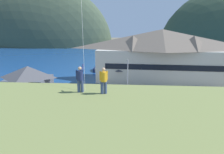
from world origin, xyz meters
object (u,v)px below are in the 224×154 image
Objects in this scene: moored_boat_wharfside at (100,67)px; parked_car_back_row_left at (178,103)px; harbor_lodge at (161,54)px; person_companion at (104,80)px; moored_boat_outer_mooring at (125,68)px; moored_boat_inner_slip at (100,68)px; parked_car_back_row_right at (156,122)px; parking_light_pole at (128,75)px; person_kite_flyer at (80,78)px; storage_shed_near_lot at (29,83)px; parked_car_front_row_end at (144,99)px; storage_shed_waterside at (121,72)px; wharf_dock at (113,68)px; parked_car_mid_row_far at (66,99)px.

moored_boat_wharfside is 31.09m from parked_car_back_row_left.
person_companion is at bearing -106.34° from harbor_lodge.
moored_boat_outer_mooring is (6.91, -0.01, -0.00)m from moored_boat_wharfside.
moored_boat_outer_mooring is 0.91× the size of moored_boat_inner_slip.
parked_car_back_row_right is 11.93m from parking_light_pole.
moored_boat_outer_mooring is 1.49× the size of parked_car_back_row_right.
moored_boat_outer_mooring is (-7.94, 10.98, -5.12)m from harbor_lodge.
storage_shed_near_lot is at bearing 127.79° from person_kite_flyer.
parked_car_back_row_right is at bearing 49.00° from person_kite_flyer.
person_companion is (13.43, -15.45, 4.73)m from storage_shed_near_lot.
moored_boat_inner_slip is at bearing 96.20° from person_kite_flyer.
parked_car_front_row_end is at bearing 164.76° from parked_car_back_row_left.
parking_light_pole reaches higher than parked_car_back_row_right.
parked_car_front_row_end is at bearing -58.36° from parking_light_pole.
harbor_lodge is 4.44× the size of storage_shed_near_lot.
parked_car_back_row_left is (14.52, -26.49, 0.34)m from moored_boat_inner_slip.
storage_shed_waterside is (-8.50, -1.68, -3.67)m from harbor_lodge.
moored_boat_wharfside and moored_boat_inner_slip have the same top height.
wharf_dock is at bearing 110.96° from parked_car_back_row_left.
parked_car_back_row_left is at bearing -4.94° from storage_shed_near_lot.
moored_boat_inner_slip is 30.21m from parked_car_back_row_left.
harbor_lodge is 15.64× the size of person_kite_flyer.
moored_boat_inner_slip reaches higher than parked_car_back_row_left.
person_kite_flyer is at bearing -83.76° from moored_boat_wharfside.
moored_boat_inner_slip reaches higher than parked_car_mid_row_far.
harbor_lodge is 16.61m from parked_car_front_row_end.
parked_car_mid_row_far is at bearing -106.32° from moored_boat_outer_mooring.
parked_car_mid_row_far is at bearing -134.35° from harbor_lodge.
parked_car_front_row_end is at bearing 68.81° from person_kite_flyer.
parked_car_back_row_left is at bearing -0.52° from parked_car_mid_row_far.
wharf_dock is 1.89× the size of moored_boat_inner_slip.
moored_boat_outer_mooring reaches higher than wharf_dock.
storage_shed_waterside is 0.40× the size of wharf_dock.
parked_car_mid_row_far is at bearing -92.62° from moored_boat_inner_slip.
storage_shed_waterside reaches higher than moored_boat_outer_mooring.
moored_boat_outer_mooring is at bearing 87.44° from storage_shed_waterside.
moored_boat_inner_slip reaches higher than parked_car_back_row_right.
parked_car_back_row_left is 7.13m from parked_car_back_row_right.
harbor_lodge is at bearing -54.15° from moored_boat_outer_mooring.
person_companion reaches higher than storage_shed_waterside.
person_companion reaches higher than parked_car_back_row_right.
storage_shed_near_lot is 3.76× the size of person_companion.
parking_light_pole is at bearing -80.18° from wharf_dock.
person_companion reaches higher than moored_boat_wharfside.
harbor_lodge is 6.85× the size of parked_car_mid_row_far.
moored_boat_outer_mooring is (3.33, -1.49, 0.37)m from wharf_dock.
parking_light_pole reaches higher than storage_shed_near_lot.
parked_car_mid_row_far is at bearing -174.44° from parked_car_front_row_end.
parked_car_mid_row_far is 2.28× the size of person_kite_flyer.
parked_car_front_row_end is (17.50, -0.67, -1.80)m from storage_shed_near_lot.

